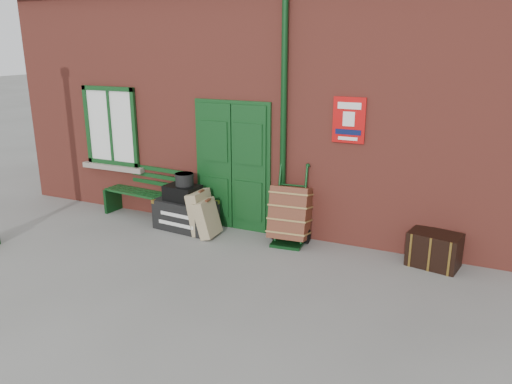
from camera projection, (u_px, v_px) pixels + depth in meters
The scene contains 10 objects.
ground at pixel (207, 261), 7.57m from camera, with size 80.00×80.00×0.00m, color gray.
station_building at pixel (291, 96), 9.99m from camera, with size 10.30×4.30×4.36m.
bench at pixel (145, 191), 9.42m from camera, with size 1.62×0.64×0.98m.
houdini_trunk at pixel (186, 214), 8.82m from camera, with size 1.06×0.58×0.53m, color black.
strongbox at pixel (183, 193), 8.73m from camera, with size 0.58×0.42×0.26m, color black.
hatbox at pixel (184, 179), 8.68m from camera, with size 0.32×0.32×0.21m, color black.
suitcase_back at pixel (201, 212), 8.59m from camera, with size 0.21×0.52×0.73m, color tan.
suitcase_front at pixel (207, 218), 8.45m from camera, with size 0.19×0.47×0.63m, color tan.
porter_trolley at pixel (290, 214), 8.15m from camera, with size 0.68×0.72×1.28m.
dark_trunk at pixel (434, 250), 7.34m from camera, with size 0.72×0.47×0.52m, color black.
Camera 1 is at (3.55, -6.02, 3.19)m, focal length 35.00 mm.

